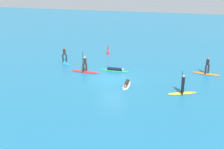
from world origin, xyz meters
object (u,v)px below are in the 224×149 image
at_px(surfer_on_blue_board, 65,59).
at_px(surfer_on_yellow_board, 183,89).
at_px(surfer_on_white_board, 127,84).
at_px(surfer_on_orange_board, 207,70).
at_px(surfer_on_red_board, 85,68).
at_px(marker_buoy, 108,52).
at_px(surfer_on_green_board, 115,70).

height_order(surfer_on_blue_board, surfer_on_yellow_board, surfer_on_yellow_board).
height_order(surfer_on_white_board, surfer_on_orange_board, surfer_on_orange_board).
distance_m(surfer_on_white_board, surfer_on_orange_board, 9.18).
bearing_deg(surfer_on_blue_board, surfer_on_yellow_board, -153.11).
xyz_separation_m(surfer_on_orange_board, surfer_on_yellow_board, (-2.00, -6.26, -0.03)).
bearing_deg(surfer_on_red_board, surfer_on_blue_board, -32.94).
distance_m(surfer_on_red_board, marker_buoy, 8.16).
bearing_deg(surfer_on_blue_board, surfer_on_white_board, -161.65).
distance_m(surfer_on_blue_board, surfer_on_orange_board, 16.03).
height_order(surfer_on_green_board, surfer_on_white_board, surfer_on_white_board).
xyz_separation_m(surfer_on_red_board, surfer_on_yellow_board, (10.35, -3.16, 0.05)).
distance_m(surfer_on_white_board, surfer_on_red_board, 5.93).
distance_m(surfer_on_blue_board, surfer_on_yellow_board, 15.19).
xyz_separation_m(surfer_on_green_board, marker_buoy, (-3.05, 6.87, 0.08)).
relative_size(surfer_on_red_board, surfer_on_orange_board, 1.07).
distance_m(surfer_on_green_board, surfer_on_blue_board, 6.76).
distance_m(surfer_on_green_board, surfer_on_white_board, 4.64).
bearing_deg(surfer_on_yellow_board, marker_buoy, -74.41).
xyz_separation_m(surfer_on_white_board, surfer_on_blue_board, (-8.93, 5.40, 0.26)).
bearing_deg(marker_buoy, surfer_on_yellow_board, -47.27).
bearing_deg(surfer_on_blue_board, surfer_on_orange_board, -128.98).
relative_size(surfer_on_white_board, marker_buoy, 2.09).
bearing_deg(surfer_on_yellow_board, surfer_on_red_board, -44.14).
xyz_separation_m(surfer_on_green_board, surfer_on_orange_board, (9.41, 1.81, 0.35)).
height_order(surfer_on_green_board, marker_buoy, marker_buoy).
relative_size(surfer_on_green_board, surfer_on_white_board, 1.30).
distance_m(surfer_on_white_board, marker_buoy, 12.13).
relative_size(surfer_on_orange_board, marker_buoy, 2.42).
height_order(surfer_on_white_board, surfer_on_red_board, surfer_on_red_board).
xyz_separation_m(surfer_on_white_board, surfer_on_yellow_board, (5.09, -0.44, 0.30)).
bearing_deg(surfer_on_orange_board, surfer_on_blue_board, 10.33).
xyz_separation_m(surfer_on_blue_board, surfer_on_orange_board, (16.02, 0.43, 0.08)).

